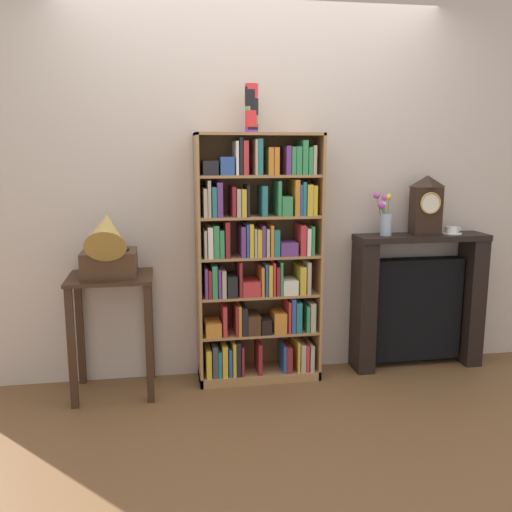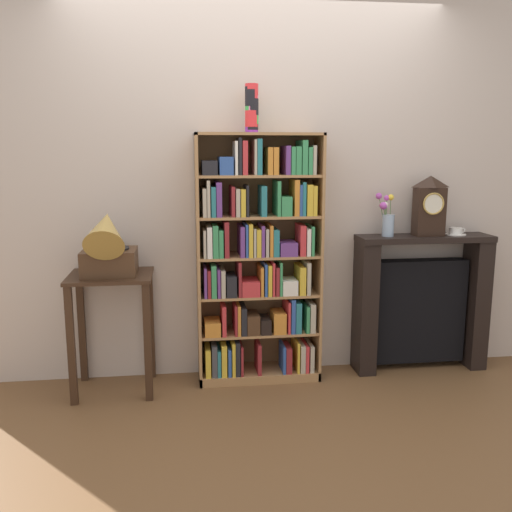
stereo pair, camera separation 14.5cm
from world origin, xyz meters
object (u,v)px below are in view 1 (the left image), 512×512
Objects in this scene: side_table_left at (112,309)px; fireplace_mantel at (417,301)px; cup_stack at (252,108)px; teacup_with_saucer at (452,231)px; flower_vase at (385,217)px; bookshelf at (258,264)px; mantel_clock at (426,205)px; gramophone at (108,246)px.

side_table_left is 0.80× the size of fireplace_mantel.
cup_stack reaches higher than teacup_with_saucer.
teacup_with_saucer is at bearing -0.59° from flower_vase.
flower_vase is at bearing 1.72° from bookshelf.
bookshelf is at bearing 4.44° from side_table_left.
cup_stack is at bearing 5.98° from side_table_left.
flower_vase is (1.84, 0.10, 0.54)m from side_table_left.
flower_vase reaches higher than fireplace_mantel.
side_table_left is at bearing -175.56° from bookshelf.
gramophone is at bearing -175.98° from mantel_clock.
fireplace_mantel is 0.56m from teacup_with_saucer.
side_table_left is at bearing -177.67° from teacup_with_saucer.
gramophone reaches higher than teacup_with_saucer.
mantel_clock is 2.86× the size of teacup_with_saucer.
fireplace_mantel is at bearing 1.98° from bookshelf.
bookshelf is at bearing -179.08° from mantel_clock.
cup_stack is 1.79m from fireplace_mantel.
bookshelf is 5.64× the size of flower_vase.
side_table_left is 2.38m from teacup_with_saucer.
cup_stack reaches higher than gramophone.
flower_vase reaches higher than teacup_with_saucer.
mantel_clock reaches higher than gramophone.
gramophone is 2.18m from fireplace_mantel.
fireplace_mantel is at bearing 4.63° from gramophone.
cup_stack reaches higher than mantel_clock.
bookshelf is 0.94m from flower_vase.
flower_vase is at bearing 4.91° from gramophone.
gramophone is 1.85m from flower_vase.
bookshelf is at bearing -179.11° from teacup_with_saucer.
gramophone is at bearing -90.00° from side_table_left.
fireplace_mantel is at bearing 175.18° from teacup_with_saucer.
cup_stack is at bearing -179.69° from flower_vase.
fireplace_mantel is at bearing 132.28° from mantel_clock.
cup_stack is at bearing -179.11° from fireplace_mantel.
gramophone is (-0.91, -0.15, -0.84)m from cup_stack.
fireplace_mantel is 2.36× the size of mantel_clock.
bookshelf is at bearing -178.28° from flower_vase.
fireplace_mantel is 3.29× the size of flower_vase.
side_table_left is 2.23m from mantel_clock.
bookshelf is at bearing -178.02° from fireplace_mantel.
side_table_left is 1.60× the size of gramophone.
mantel_clock is 0.27m from teacup_with_saucer.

